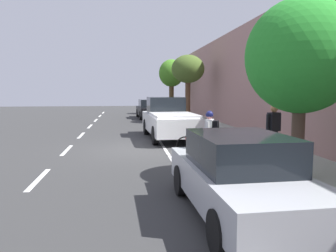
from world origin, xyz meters
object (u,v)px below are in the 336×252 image
object	(u,v)px
parked_pickup_white_mid	(169,120)
street_tree_corner	(171,74)
fire_hydrant	(214,135)
street_tree_far_end	(188,70)
bicycle_at_curb	(200,147)
cyclist_with_backpack	(210,131)
parked_sedan_black_far	(149,109)
street_tree_mid_block	(301,57)
pedestrian_on_phone	(273,128)
parked_sedan_silver_second	(239,176)

from	to	relation	value
parked_pickup_white_mid	street_tree_corner	world-z (taller)	street_tree_corner
fire_hydrant	street_tree_far_end	bearing A→B (deg)	85.14
bicycle_at_curb	street_tree_far_end	world-z (taller)	street_tree_far_end
cyclist_with_backpack	fire_hydrant	distance (m)	2.16
parked_sedan_black_far	bicycle_at_curb	size ratio (longest dim) A/B	2.86
street_tree_mid_block	pedestrian_on_phone	bearing A→B (deg)	79.46
parked_pickup_white_mid	street_tree_mid_block	world-z (taller)	street_tree_mid_block
fire_hydrant	cyclist_with_backpack	bearing A→B (deg)	-108.47
street_tree_corner	pedestrian_on_phone	size ratio (longest dim) A/B	2.96
street_tree_corner	fire_hydrant	distance (m)	18.93
street_tree_corner	pedestrian_on_phone	xyz separation A→B (m)	(0.43, -21.06, -2.66)
parked_sedan_black_far	fire_hydrant	bearing A→B (deg)	-83.97
parked_sedan_silver_second	cyclist_with_backpack	bearing A→B (deg)	81.90
parked_sedan_silver_second	bicycle_at_curb	distance (m)	5.29
cyclist_with_backpack	fire_hydrant	bearing A→B (deg)	71.53
pedestrian_on_phone	fire_hydrant	xyz separation A→B (m)	(-1.31, 2.41, -0.53)
street_tree_mid_block	fire_hydrant	size ratio (longest dim) A/B	5.23
cyclist_with_backpack	street_tree_far_end	size ratio (longest dim) A/B	0.36
parked_sedan_silver_second	street_tree_far_end	size ratio (longest dim) A/B	0.98
parked_pickup_white_mid	parked_sedan_silver_second	bearing A→B (deg)	-89.79
cyclist_with_backpack	parked_sedan_silver_second	bearing A→B (deg)	-98.10
street_tree_corner	fire_hydrant	xyz separation A→B (m)	(-0.87, -18.64, -3.18)
street_tree_mid_block	street_tree_far_end	size ratio (longest dim) A/B	0.97
parked_sedan_silver_second	fire_hydrant	bearing A→B (deg)	78.75
street_tree_mid_block	fire_hydrant	distance (m)	5.45
parked_sedan_silver_second	parked_pickup_white_mid	bearing A→B (deg)	90.21
parked_sedan_silver_second	street_tree_far_end	xyz separation A→B (m)	(2.23, 17.09, 2.90)
street_tree_far_end	bicycle_at_curb	bearing A→B (deg)	-98.50
street_tree_corner	cyclist_with_backpack	bearing A→B (deg)	-94.28
street_tree_corner	fire_hydrant	world-z (taller)	street_tree_corner
cyclist_with_backpack	fire_hydrant	size ratio (longest dim) A/B	1.94
parked_pickup_white_mid	bicycle_at_curb	world-z (taller)	parked_pickup_white_mid
parked_pickup_white_mid	street_tree_far_end	xyz separation A→B (m)	(2.26, 7.19, 2.75)
street_tree_far_end	street_tree_corner	distance (m)	8.36
parked_sedan_silver_second	cyclist_with_backpack	distance (m)	4.85
parked_pickup_white_mid	street_tree_corner	size ratio (longest dim) A/B	1.09
fire_hydrant	pedestrian_on_phone	bearing A→B (deg)	-61.53
parked_sedan_silver_second	pedestrian_on_phone	xyz separation A→B (m)	(2.66, 4.39, 0.35)
parked_sedan_black_far	street_tree_mid_block	distance (m)	19.47
bicycle_at_curb	street_tree_mid_block	size ratio (longest dim) A/B	0.36
street_tree_corner	parked_pickup_white_mid	bearing A→B (deg)	-98.28
street_tree_mid_block	street_tree_corner	size ratio (longest dim) A/B	0.88
bicycle_at_curb	cyclist_with_backpack	xyz separation A→B (m)	(0.22, -0.46, 0.61)
parked_pickup_white_mid	cyclist_with_backpack	world-z (taller)	parked_pickup_white_mid
parked_sedan_silver_second	street_tree_corner	world-z (taller)	street_tree_corner
parked_sedan_black_far	street_tree_mid_block	size ratio (longest dim) A/B	1.02
street_tree_corner	fire_hydrant	bearing A→B (deg)	-92.68
street_tree_far_end	pedestrian_on_phone	world-z (taller)	street_tree_far_end
parked_sedan_black_far	pedestrian_on_phone	bearing A→B (deg)	-80.46
cyclist_with_backpack	street_tree_mid_block	size ratio (longest dim) A/B	0.37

